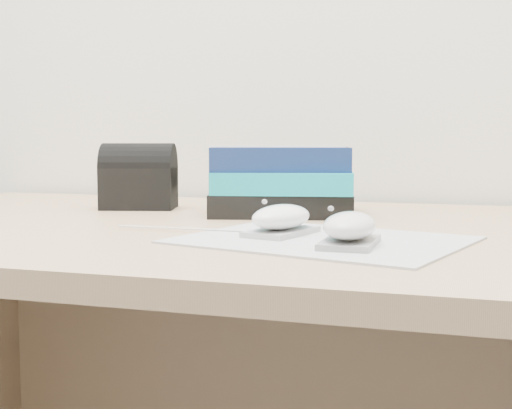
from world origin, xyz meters
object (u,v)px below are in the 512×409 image
(mouse_front, at_px, (350,229))
(book_stack, at_px, (282,181))
(mouse_rear, at_px, (281,220))
(desk, at_px, (322,375))
(pouch, at_px, (139,177))

(mouse_front, xyz_separation_m, book_stack, (-0.17, 0.32, 0.03))
(book_stack, bearing_deg, mouse_front, -62.26)
(mouse_rear, xyz_separation_m, book_stack, (-0.07, 0.26, 0.03))
(mouse_front, bearing_deg, desk, 108.97)
(desk, xyz_separation_m, book_stack, (-0.09, 0.08, 0.29))
(pouch, bearing_deg, mouse_front, -37.46)
(desk, height_order, pouch, pouch)
(desk, distance_m, book_stack, 0.31)
(mouse_rear, bearing_deg, book_stack, 105.31)
(mouse_front, height_order, book_stack, book_stack)
(desk, xyz_separation_m, mouse_front, (0.08, -0.24, 0.26))
(book_stack, bearing_deg, pouch, 177.90)
(desk, bearing_deg, mouse_rear, -95.24)
(book_stack, distance_m, pouch, 0.26)
(pouch, bearing_deg, mouse_rear, -38.75)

